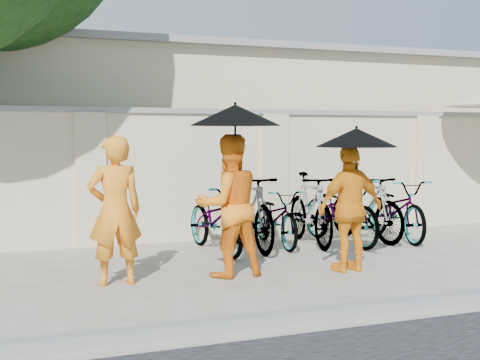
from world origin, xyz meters
name	(u,v)px	position (x,y,z in m)	size (l,w,h in m)	color
ground	(226,284)	(0.00, 0.00, 0.00)	(80.00, 80.00, 0.00)	#B5AEA6
kerb	(293,317)	(0.00, -1.70, 0.06)	(40.00, 0.16, 0.12)	gray
compound_wall	(214,176)	(1.00, 3.20, 1.00)	(20.00, 0.30, 2.00)	beige
building_behind	(199,137)	(2.00, 7.00, 1.60)	(14.00, 6.00, 3.20)	beige
monk_left	(115,211)	(-1.15, 0.43, 0.83)	(0.61, 0.40, 1.67)	orange
monk_center	(229,206)	(0.18, 0.38, 0.84)	(0.82, 0.64, 1.68)	orange
parasol_center	(235,115)	(0.23, 0.30, 1.90)	(1.08, 1.08, 1.07)	black
monk_right	(351,208)	(1.67, 0.09, 0.78)	(0.91, 0.38, 1.56)	orange
parasol_right	(356,138)	(1.69, 0.01, 1.64)	(1.00, 1.00, 0.87)	black
bike_0	(216,218)	(0.58, 1.96, 0.48)	(0.64, 1.83, 0.96)	gray
bike_1	(249,211)	(1.09, 1.94, 0.56)	(0.53, 1.88, 1.13)	gray
bike_2	(276,217)	(1.59, 2.10, 0.43)	(0.58, 1.65, 0.87)	gray
bike_3	(310,209)	(2.10, 1.97, 0.55)	(0.52, 1.83, 1.10)	gray
bike_4	(341,211)	(2.60, 1.94, 0.50)	(0.67, 1.91, 1.00)	gray
bike_5	(366,207)	(3.11, 2.02, 0.53)	(0.50, 1.78, 1.07)	gray
bike_6	(396,209)	(3.61, 1.93, 0.49)	(0.65, 1.85, 0.97)	gray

